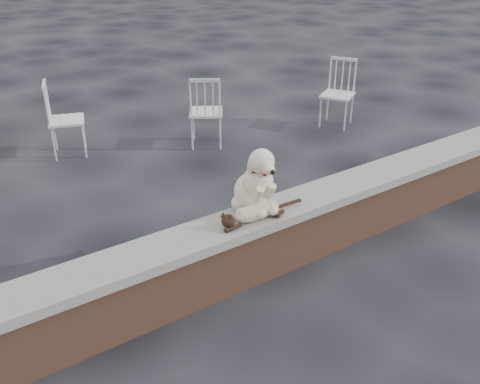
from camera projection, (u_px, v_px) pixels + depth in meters
ground at (296, 257)px, 4.72m from camera, size 60.00×60.00×0.00m
brick_wall at (297, 233)px, 4.61m from camera, size 6.00×0.30×0.50m
capstone at (299, 204)px, 4.47m from camera, size 6.20×0.40×0.08m
dog at (253, 177)px, 4.18m from camera, size 0.42×0.53×0.58m
cat at (256, 211)px, 4.12m from camera, size 0.92×0.29×0.15m
chair_e at (66, 119)px, 6.55m from camera, size 0.71×0.71×0.94m
chair_c at (206, 111)px, 6.83m from camera, size 0.77×0.77×0.94m
chair_d at (338, 94)px, 7.48m from camera, size 0.77×0.77×0.94m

